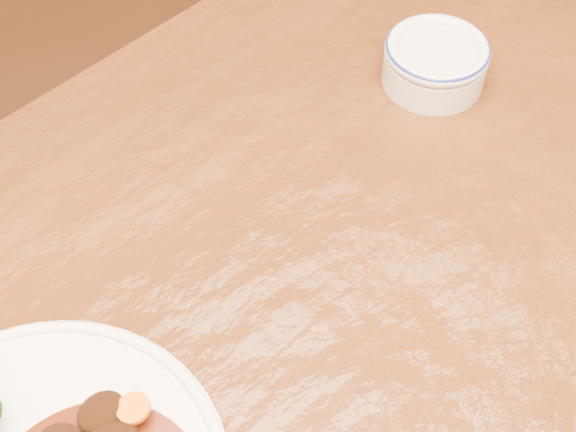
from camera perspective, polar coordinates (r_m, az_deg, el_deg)
dip_bowl at (r=0.85m, az=10.43°, el=10.80°), size 0.11×0.11×0.05m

